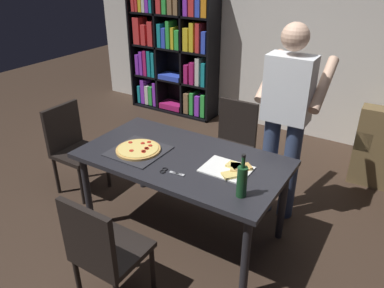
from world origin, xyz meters
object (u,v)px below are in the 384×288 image
object	(u,v)px
pepperoni_pizza_on_tray	(138,150)
kitchen_scissors	(168,171)
chair_left_end	(72,144)
person_serving_pizza	(286,114)
chair_near_camera	(103,249)
chair_far_side	(232,140)
dining_table	(182,165)
bookshelf	(173,48)
wine_bottle	(242,181)

from	to	relation	value
pepperoni_pizza_on_tray	kitchen_scissors	distance (m)	0.42
chair_left_end	person_serving_pizza	bearing A→B (deg)	20.57
chair_near_camera	chair_far_side	bearing A→B (deg)	90.00
dining_table	chair_near_camera	world-z (taller)	chair_near_camera
kitchen_scissors	person_serving_pizza	bearing A→B (deg)	60.67
dining_table	chair_far_side	xyz separation A→B (m)	(0.00, 0.94, -0.16)
bookshelf	wine_bottle	bearing A→B (deg)	-48.10
chair_far_side	bookshelf	bearing A→B (deg)	140.05
chair_near_camera	wine_bottle	xyz separation A→B (m)	(0.63, 0.69, 0.36)
chair_far_side	wine_bottle	size ratio (longest dim) A/B	2.85
chair_far_side	chair_left_end	bearing A→B (deg)	-144.63
chair_far_side	kitchen_scissors	distance (m)	1.21
chair_near_camera	bookshelf	size ratio (longest dim) A/B	0.46
person_serving_pizza	wine_bottle	bearing A→B (deg)	-87.29
chair_far_side	pepperoni_pizza_on_tray	distance (m)	1.14
kitchen_scissors	chair_near_camera	bearing A→B (deg)	-93.69
dining_table	chair_far_side	distance (m)	0.95
chair_left_end	bookshelf	distance (m)	2.45
bookshelf	pepperoni_pizza_on_tray	distance (m)	2.84
bookshelf	person_serving_pizza	world-z (taller)	bookshelf
dining_table	wine_bottle	distance (m)	0.71
chair_far_side	wine_bottle	distance (m)	1.39
chair_near_camera	chair_far_side	xyz separation A→B (m)	(0.00, 1.87, 0.00)
chair_left_end	chair_near_camera	bearing A→B (deg)	-35.37
chair_near_camera	person_serving_pizza	distance (m)	1.82
dining_table	person_serving_pizza	bearing A→B (deg)	50.57
dining_table	kitchen_scissors	bearing A→B (deg)	-80.14
pepperoni_pizza_on_tray	kitchen_scissors	world-z (taller)	pepperoni_pizza_on_tray
chair_far_side	bookshelf	xyz separation A→B (m)	(-1.71, 1.43, 0.46)
chair_near_camera	bookshelf	world-z (taller)	bookshelf
dining_table	chair_far_side	bearing A→B (deg)	90.00
kitchen_scissors	chair_left_end	bearing A→B (deg)	169.48
wine_bottle	kitchen_scissors	xyz separation A→B (m)	(-0.59, -0.01, -0.11)
person_serving_pizza	wine_bottle	size ratio (longest dim) A/B	5.54
chair_left_end	kitchen_scissors	xyz separation A→B (m)	(1.36, -0.25, 0.24)
dining_table	person_serving_pizza	distance (m)	0.98
wine_bottle	chair_far_side	bearing A→B (deg)	118.22
dining_table	bookshelf	xyz separation A→B (m)	(-1.71, 2.37, 0.30)
person_serving_pizza	kitchen_scissors	distance (m)	1.14
chair_left_end	kitchen_scissors	world-z (taller)	chair_left_end
chair_far_side	kitchen_scissors	bearing A→B (deg)	-87.88
dining_table	chair_near_camera	bearing A→B (deg)	-90.00
chair_near_camera	chair_left_end	distance (m)	1.62
pepperoni_pizza_on_tray	chair_left_end	bearing A→B (deg)	173.05
dining_table	bookshelf	world-z (taller)	bookshelf
dining_table	chair_left_end	distance (m)	1.33
chair_left_end	person_serving_pizza	xyz separation A→B (m)	(1.91, 0.72, 0.49)
chair_near_camera	chair_left_end	world-z (taller)	same
chair_far_side	wine_bottle	world-z (taller)	wine_bottle
dining_table	chair_near_camera	distance (m)	0.95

